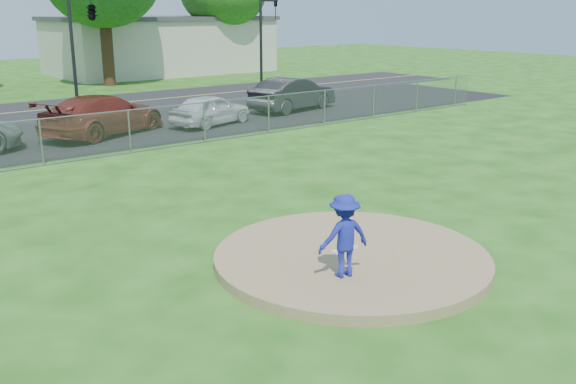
# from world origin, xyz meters

# --- Properties ---
(ground) EXTENTS (120.00, 120.00, 0.00)m
(ground) POSITION_xyz_m (0.00, 10.00, 0.00)
(ground) COLOR #1D5412
(ground) RESTS_ON ground
(pitchers_mound) EXTENTS (5.40, 5.40, 0.20)m
(pitchers_mound) POSITION_xyz_m (0.00, 0.00, 0.10)
(pitchers_mound) COLOR #90764F
(pitchers_mound) RESTS_ON ground
(pitching_rubber) EXTENTS (0.60, 0.15, 0.04)m
(pitching_rubber) POSITION_xyz_m (0.00, 0.20, 0.22)
(pitching_rubber) COLOR white
(pitching_rubber) RESTS_ON pitchers_mound
(chain_link_fence) EXTENTS (40.00, 0.06, 1.50)m
(chain_link_fence) POSITION_xyz_m (0.00, 12.00, 0.75)
(chain_link_fence) COLOR gray
(chain_link_fence) RESTS_ON ground
(parking_lot) EXTENTS (50.00, 8.00, 0.01)m
(parking_lot) POSITION_xyz_m (0.00, 16.50, 0.01)
(parking_lot) COLOR black
(parking_lot) RESTS_ON ground
(street) EXTENTS (60.00, 7.00, 0.01)m
(street) POSITION_xyz_m (0.00, 24.00, 0.00)
(street) COLOR black
(street) RESTS_ON ground
(commercial_building) EXTENTS (16.40, 9.40, 4.30)m
(commercial_building) POSITION_xyz_m (16.00, 38.00, 2.16)
(commercial_building) COLOR #BEB7A2
(commercial_building) RESTS_ON ground
(traffic_signal_center) EXTENTS (1.42, 2.48, 5.60)m
(traffic_signal_center) POSITION_xyz_m (3.97, 22.00, 4.61)
(traffic_signal_center) COLOR black
(traffic_signal_center) RESTS_ON ground
(traffic_signal_right) EXTENTS (1.28, 0.20, 5.60)m
(traffic_signal_right) POSITION_xyz_m (14.24, 22.00, 3.36)
(traffic_signal_right) COLOR black
(traffic_signal_right) RESTS_ON ground
(pitcher) EXTENTS (1.08, 0.76, 1.51)m
(pitcher) POSITION_xyz_m (-0.89, -0.70, 0.96)
(pitcher) COLOR #1C239C
(pitcher) RESTS_ON pitchers_mound
(parked_car_darkred) EXTENTS (5.95, 4.26, 1.60)m
(parked_car_darkred) POSITION_xyz_m (1.68, 15.77, 0.81)
(parked_car_darkred) COLOR maroon
(parked_car_darkred) RESTS_ON parking_lot
(parked_car_pearl) EXTENTS (4.18, 2.56, 1.33)m
(parked_car_pearl) POSITION_xyz_m (6.16, 15.03, 0.68)
(parked_car_pearl) COLOR silver
(parked_car_pearl) RESTS_ON parking_lot
(parked_car_charcoal) EXTENTS (5.14, 2.69, 1.61)m
(parked_car_charcoal) POSITION_xyz_m (11.57, 16.09, 0.82)
(parked_car_charcoal) COLOR #242426
(parked_car_charcoal) RESTS_ON parking_lot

